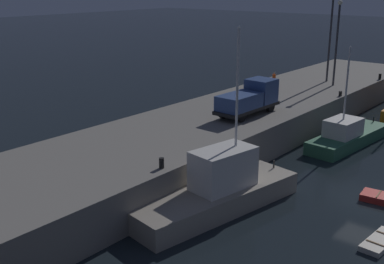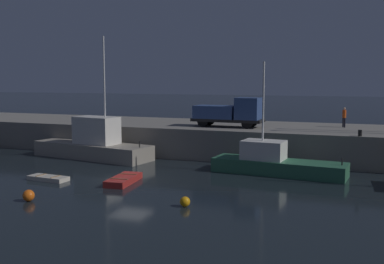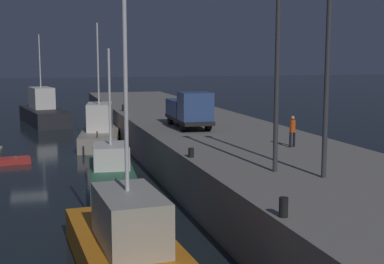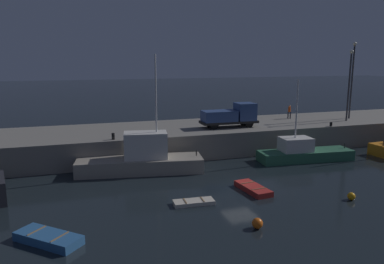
# 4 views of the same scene
# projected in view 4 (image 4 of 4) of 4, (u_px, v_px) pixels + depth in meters

# --- Properties ---
(ground_plane) EXTENTS (320.00, 320.00, 0.00)m
(ground_plane) POSITION_uv_depth(u_px,v_px,m) (241.00, 185.00, 29.02)
(ground_plane) COLOR black
(pier_quay) EXTENTS (69.59, 9.83, 2.53)m
(pier_quay) POSITION_uv_depth(u_px,v_px,m) (192.00, 138.00, 40.38)
(pier_quay) COLOR gray
(pier_quay) RESTS_ON ground
(fishing_trawler_red) EXTENTS (9.37, 3.26, 7.79)m
(fishing_trawler_red) POSITION_uv_depth(u_px,v_px,m) (303.00, 152.00, 35.94)
(fishing_trawler_red) COLOR #2D6647
(fishing_trawler_red) RESTS_ON ground
(fishing_boat_orange) EXTENTS (11.07, 4.71, 10.02)m
(fishing_boat_orange) POSITION_uv_depth(u_px,v_px,m) (142.00, 159.00, 32.25)
(fishing_boat_orange) COLOR gray
(fishing_boat_orange) RESTS_ON ground
(dinghy_orange_near) EXTENTS (3.71, 3.62, 0.53)m
(dinghy_orange_near) POSITION_uv_depth(u_px,v_px,m) (48.00, 238.00, 19.90)
(dinghy_orange_near) COLOR #2D6099
(dinghy_orange_near) RESTS_ON ground
(rowboat_white_mid) EXTENTS (2.81, 1.22, 0.32)m
(rowboat_white_mid) POSITION_uv_depth(u_px,v_px,m) (194.00, 202.00, 25.16)
(rowboat_white_mid) COLOR beige
(rowboat_white_mid) RESTS_ON ground
(dinghy_red_small) EXTENTS (1.64, 3.48, 0.44)m
(dinghy_red_small) POSITION_uv_depth(u_px,v_px,m) (253.00, 188.00, 27.68)
(dinghy_red_small) COLOR #B22823
(dinghy_red_small) RESTS_ON ground
(mooring_buoy_near) EXTENTS (0.54, 0.54, 0.54)m
(mooring_buoy_near) POSITION_uv_depth(u_px,v_px,m) (351.00, 196.00, 25.93)
(mooring_buoy_near) COLOR orange
(mooring_buoy_near) RESTS_ON ground
(mooring_buoy_mid) EXTENTS (0.64, 0.64, 0.64)m
(mooring_buoy_mid) POSITION_uv_depth(u_px,v_px,m) (257.00, 223.00, 21.53)
(mooring_buoy_mid) COLOR orange
(mooring_buoy_mid) RESTS_ON ground
(lamp_post_west) EXTENTS (0.44, 0.44, 8.12)m
(lamp_post_west) POSITION_uv_depth(u_px,v_px,m) (349.00, 80.00, 42.83)
(lamp_post_west) COLOR #38383D
(lamp_post_west) RESTS_ON pier_quay
(lamp_post_east) EXTENTS (0.44, 0.44, 9.07)m
(lamp_post_east) POSITION_uv_depth(u_px,v_px,m) (352.00, 75.00, 44.51)
(lamp_post_east) COLOR #38383D
(lamp_post_east) RESTS_ON pier_quay
(utility_truck) EXTENTS (6.14, 2.17, 2.51)m
(utility_truck) POSITION_uv_depth(u_px,v_px,m) (231.00, 116.00, 39.45)
(utility_truck) COLOR black
(utility_truck) RESTS_ON pier_quay
(dockworker) EXTENTS (0.41, 0.41, 1.68)m
(dockworker) POSITION_uv_depth(u_px,v_px,m) (289.00, 111.00, 45.20)
(dockworker) COLOR black
(dockworker) RESTS_ON pier_quay
(bollard_west) EXTENTS (0.28, 0.28, 0.58)m
(bollard_west) POSITION_uv_depth(u_px,v_px,m) (113.00, 136.00, 33.45)
(bollard_west) COLOR black
(bollard_west) RESTS_ON pier_quay
(bollard_central) EXTENTS (0.28, 0.28, 0.45)m
(bollard_central) POSITION_uv_depth(u_px,v_px,m) (331.00, 124.00, 40.12)
(bollard_central) COLOR black
(bollard_central) RESTS_ON pier_quay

